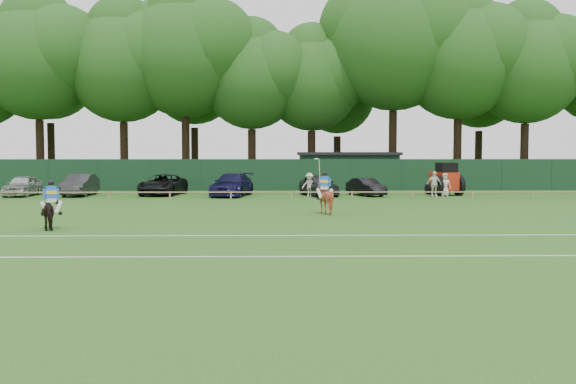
{
  "coord_description": "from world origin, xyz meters",
  "views": [
    {
      "loc": [
        -0.02,
        -26.26,
        3.24
      ],
      "look_at": [
        0.5,
        3.0,
        1.4
      ],
      "focal_mm": 42.0,
      "sensor_mm": 36.0,
      "label": 1
    }
  ],
  "objects_px": {
    "spectator_right": "(445,185)",
    "estate_black": "(366,187)",
    "sedan_grey": "(80,185)",
    "suv_black": "(163,185)",
    "tractor": "(445,180)",
    "hatch_grey": "(319,185)",
    "horse_chestnut": "(325,198)",
    "sedan_navy": "(232,185)",
    "spectator_mid": "(434,184)",
    "utility_shed": "(348,170)",
    "spectator_left": "(309,185)",
    "sedan_silver": "(23,186)",
    "horse_dark": "(52,212)"
  },
  "relations": [
    {
      "from": "hatch_grey",
      "to": "utility_shed",
      "type": "relative_size",
      "value": 0.53
    },
    {
      "from": "horse_chestnut",
      "to": "spectator_right",
      "type": "relative_size",
      "value": 0.98
    },
    {
      "from": "horse_dark",
      "to": "spectator_right",
      "type": "distance_m",
      "value": 28.3
    },
    {
      "from": "sedan_navy",
      "to": "utility_shed",
      "type": "distance_m",
      "value": 12.89
    },
    {
      "from": "horse_dark",
      "to": "utility_shed",
      "type": "xyz_separation_m",
      "value": [
        15.14,
        28.88,
        0.84
      ]
    },
    {
      "from": "spectator_mid",
      "to": "tractor",
      "type": "distance_m",
      "value": 1.96
    },
    {
      "from": "horse_dark",
      "to": "horse_chestnut",
      "type": "bearing_deg",
      "value": -176.57
    },
    {
      "from": "spectator_mid",
      "to": "estate_black",
      "type": "bearing_deg",
      "value": 160.43
    },
    {
      "from": "spectator_mid",
      "to": "spectator_right",
      "type": "relative_size",
      "value": 1.1
    },
    {
      "from": "horse_chestnut",
      "to": "hatch_grey",
      "type": "relative_size",
      "value": 0.35
    },
    {
      "from": "spectator_right",
      "to": "estate_black",
      "type": "bearing_deg",
      "value": 176.6
    },
    {
      "from": "suv_black",
      "to": "hatch_grey",
      "type": "xyz_separation_m",
      "value": [
        11.1,
        -1.06,
        0.03
      ]
    },
    {
      "from": "sedan_grey",
      "to": "spectator_right",
      "type": "distance_m",
      "value": 25.6
    },
    {
      "from": "horse_chestnut",
      "to": "spectator_mid",
      "type": "relative_size",
      "value": 0.89
    },
    {
      "from": "sedan_grey",
      "to": "spectator_right",
      "type": "relative_size",
      "value": 2.89
    },
    {
      "from": "spectator_left",
      "to": "tractor",
      "type": "bearing_deg",
      "value": 16.63
    },
    {
      "from": "sedan_grey",
      "to": "spectator_mid",
      "type": "distance_m",
      "value": 24.75
    },
    {
      "from": "horse_dark",
      "to": "horse_chestnut",
      "type": "height_order",
      "value": "horse_chestnut"
    },
    {
      "from": "horse_chestnut",
      "to": "sedan_grey",
      "type": "height_order",
      "value": "horse_chestnut"
    },
    {
      "from": "spectator_left",
      "to": "tractor",
      "type": "height_order",
      "value": "tractor"
    },
    {
      "from": "sedan_grey",
      "to": "spectator_mid",
      "type": "bearing_deg",
      "value": -3.9
    },
    {
      "from": "utility_shed",
      "to": "tractor",
      "type": "relative_size",
      "value": 2.72
    },
    {
      "from": "tractor",
      "to": "horse_chestnut",
      "type": "bearing_deg",
      "value": -136.66
    },
    {
      "from": "horse_dark",
      "to": "sedan_grey",
      "type": "distance_m",
      "value": 20.73
    },
    {
      "from": "horse_dark",
      "to": "spectator_left",
      "type": "distance_m",
      "value": 22.14
    },
    {
      "from": "sedan_silver",
      "to": "tractor",
      "type": "distance_m",
      "value": 29.77
    },
    {
      "from": "spectator_right",
      "to": "spectator_left",
      "type": "bearing_deg",
      "value": -175.25
    },
    {
      "from": "hatch_grey",
      "to": "utility_shed",
      "type": "height_order",
      "value": "utility_shed"
    },
    {
      "from": "spectator_left",
      "to": "sedan_grey",
      "type": "bearing_deg",
      "value": -175.15
    },
    {
      "from": "sedan_silver",
      "to": "horse_chestnut",
      "type": "bearing_deg",
      "value": -33.67
    },
    {
      "from": "sedan_silver",
      "to": "spectator_mid",
      "type": "xyz_separation_m",
      "value": [
        28.62,
        -1.34,
        0.15
      ]
    },
    {
      "from": "horse_dark",
      "to": "sedan_silver",
      "type": "relative_size",
      "value": 0.39
    },
    {
      "from": "hatch_grey",
      "to": "tractor",
      "type": "relative_size",
      "value": 1.46
    },
    {
      "from": "sedan_silver",
      "to": "hatch_grey",
      "type": "height_order",
      "value": "hatch_grey"
    },
    {
      "from": "horse_dark",
      "to": "utility_shed",
      "type": "bearing_deg",
      "value": -143.3
    },
    {
      "from": "horse_chestnut",
      "to": "hatch_grey",
      "type": "height_order",
      "value": "horse_chestnut"
    },
    {
      "from": "hatch_grey",
      "to": "horse_chestnut",
      "type": "bearing_deg",
      "value": -108.19
    },
    {
      "from": "horse_dark",
      "to": "tractor",
      "type": "distance_m",
      "value": 29.26
    },
    {
      "from": "spectator_left",
      "to": "utility_shed",
      "type": "distance_m",
      "value": 10.61
    },
    {
      "from": "estate_black",
      "to": "tractor",
      "type": "relative_size",
      "value": 1.22
    },
    {
      "from": "horse_chestnut",
      "to": "sedan_navy",
      "type": "bearing_deg",
      "value": -44.59
    },
    {
      "from": "hatch_grey",
      "to": "spectator_mid",
      "type": "xyz_separation_m",
      "value": [
        7.88,
        -1.17,
        0.12
      ]
    },
    {
      "from": "suv_black",
      "to": "tractor",
      "type": "xyz_separation_m",
      "value": [
        20.13,
        -0.64,
        0.36
      ]
    },
    {
      "from": "hatch_grey",
      "to": "spectator_right",
      "type": "height_order",
      "value": "spectator_right"
    },
    {
      "from": "suv_black",
      "to": "tractor",
      "type": "relative_size",
      "value": 1.73
    },
    {
      "from": "sedan_grey",
      "to": "utility_shed",
      "type": "bearing_deg",
      "value": 23.31
    },
    {
      "from": "sedan_grey",
      "to": "suv_black",
      "type": "bearing_deg",
      "value": 6.51
    },
    {
      "from": "suv_black",
      "to": "tractor",
      "type": "distance_m",
      "value": 20.15
    },
    {
      "from": "spectator_right",
      "to": "sedan_grey",
      "type": "bearing_deg",
      "value": -178.57
    },
    {
      "from": "spectator_mid",
      "to": "spectator_right",
      "type": "height_order",
      "value": "spectator_mid"
    }
  ]
}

